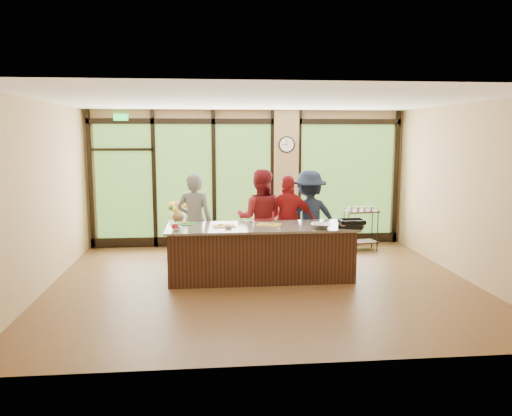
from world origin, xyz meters
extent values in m
plane|color=brown|center=(0.00, 0.00, 0.00)|extent=(7.00, 7.00, 0.00)
plane|color=white|center=(0.00, 0.00, 3.00)|extent=(7.00, 7.00, 0.00)
plane|color=tan|center=(0.00, 3.00, 1.50)|extent=(7.00, 0.00, 7.00)
plane|color=tan|center=(-3.50, 0.00, 1.50)|extent=(0.00, 6.00, 6.00)
plane|color=tan|center=(3.50, 0.00, 1.50)|extent=(0.00, 6.00, 6.00)
cube|color=tan|center=(0.85, 2.94, 1.50)|extent=(0.55, 0.12, 3.00)
cube|color=black|center=(0.00, 2.95, 2.75)|extent=(6.90, 0.08, 0.12)
cube|color=black|center=(0.00, 2.95, 0.12)|extent=(6.90, 0.08, 0.20)
cube|color=#19D83F|center=(-2.70, 2.90, 2.83)|extent=(0.30, 0.04, 0.14)
cube|color=#335D20|center=(-2.70, 2.97, 1.45)|extent=(1.20, 0.02, 2.50)
cube|color=#335D20|center=(-1.40, 2.97, 1.45)|extent=(1.20, 0.02, 2.50)
cube|color=#335D20|center=(-0.10, 2.97, 1.45)|extent=(1.20, 0.02, 2.50)
cube|color=#335D20|center=(2.25, 2.97, 1.45)|extent=(2.10, 0.02, 2.50)
cube|color=black|center=(-3.40, 2.95, 1.50)|extent=(0.08, 0.08, 3.00)
cube|color=black|center=(-2.05, 2.95, 1.50)|extent=(0.08, 0.08, 3.00)
cube|color=black|center=(-0.75, 2.95, 1.50)|extent=(0.08, 0.08, 3.00)
cube|color=black|center=(0.55, 2.95, 1.50)|extent=(0.08, 0.08, 3.00)
cube|color=black|center=(1.15, 2.95, 1.50)|extent=(0.08, 0.08, 3.00)
cube|color=black|center=(3.40, 2.95, 1.50)|extent=(0.08, 0.08, 3.00)
cube|color=#321A10|center=(0.00, 0.30, 0.44)|extent=(3.10, 1.00, 0.88)
cube|color=gray|center=(0.00, 0.30, 0.90)|extent=(3.20, 1.10, 0.04)
cylinder|color=black|center=(0.85, 2.87, 2.25)|extent=(0.36, 0.04, 0.36)
cylinder|color=white|center=(0.85, 2.85, 2.25)|extent=(0.31, 0.01, 0.31)
cube|color=black|center=(0.85, 2.85, 2.30)|extent=(0.01, 0.00, 0.11)
cube|color=black|center=(0.80, 2.85, 2.25)|extent=(0.09, 0.00, 0.01)
imported|color=slate|center=(-1.14, 1.04, 0.89)|extent=(0.70, 0.51, 1.77)
imported|color=maroon|center=(0.08, 1.07, 0.92)|extent=(1.01, 0.86, 1.84)
imported|color=maroon|center=(0.60, 1.00, 0.86)|extent=(1.05, 0.54, 1.72)
imported|color=#182136|center=(1.02, 1.14, 0.90)|extent=(1.26, 0.85, 1.80)
cube|color=black|center=(1.50, -0.01, 0.96)|extent=(0.50, 0.45, 0.07)
imported|color=silver|center=(0.98, -0.03, 0.96)|extent=(0.45, 0.45, 0.08)
cube|color=#2E802E|center=(-1.31, 0.62, 0.93)|extent=(0.48, 0.42, 0.01)
cube|color=gold|center=(-0.62, 0.32, 0.93)|extent=(0.41, 0.33, 0.01)
cube|color=gold|center=(0.15, 0.37, 0.93)|extent=(0.48, 0.42, 0.01)
imported|color=white|center=(-1.40, 0.03, 0.94)|extent=(0.16, 0.16, 0.04)
imported|color=white|center=(-0.56, 0.15, 0.94)|extent=(0.12, 0.12, 0.04)
imported|color=white|center=(-0.13, 0.71, 0.94)|extent=(0.13, 0.13, 0.03)
imported|color=#A81026|center=(-1.43, 0.05, 0.97)|extent=(0.15, 0.15, 0.09)
cube|color=#321A10|center=(-1.48, 1.91, 0.37)|extent=(0.43, 0.43, 0.75)
imported|color=olive|center=(-1.48, 1.91, 0.89)|extent=(0.36, 0.36, 0.29)
cube|color=#321A10|center=(2.37, 2.22, 0.18)|extent=(0.74, 0.48, 0.03)
cube|color=#321A10|center=(2.37, 2.22, 0.84)|extent=(0.74, 0.48, 0.03)
cylinder|color=black|center=(2.05, 2.04, 0.45)|extent=(0.02, 0.02, 0.89)
cylinder|color=black|center=(2.68, 2.04, 0.45)|extent=(0.02, 0.02, 0.89)
cylinder|color=black|center=(2.05, 2.40, 0.45)|extent=(0.02, 0.02, 0.89)
cylinder|color=black|center=(2.68, 2.40, 0.45)|extent=(0.02, 0.02, 0.89)
imported|color=silver|center=(2.15, 2.22, 0.90)|extent=(0.11, 0.11, 0.09)
imported|color=silver|center=(2.30, 2.22, 0.90)|extent=(0.11, 0.11, 0.09)
imported|color=silver|center=(2.44, 2.22, 0.90)|extent=(0.11, 0.11, 0.09)
imported|color=silver|center=(2.58, 2.22, 0.90)|extent=(0.11, 0.11, 0.09)
camera|label=1|loc=(-0.89, -8.03, 2.46)|focal=35.00mm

